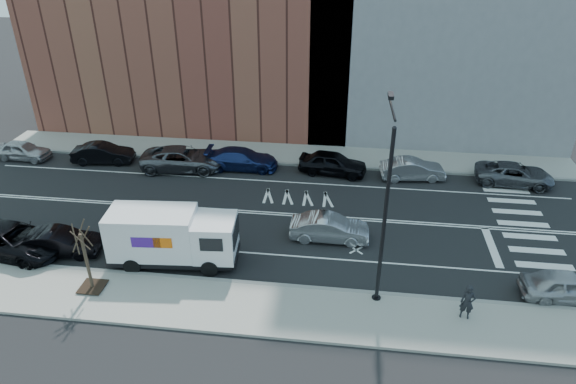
% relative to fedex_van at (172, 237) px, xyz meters
% --- Properties ---
extents(ground, '(120.00, 120.00, 0.00)m').
position_rel_fedex_van_xyz_m(ground, '(3.70, 5.60, -1.62)').
color(ground, black).
rests_on(ground, ground).
extents(sidewalk_near, '(44.00, 3.60, 0.15)m').
position_rel_fedex_van_xyz_m(sidewalk_near, '(3.70, -3.20, -1.54)').
color(sidewalk_near, gray).
rests_on(sidewalk_near, ground).
extents(sidewalk_far, '(44.00, 3.60, 0.15)m').
position_rel_fedex_van_xyz_m(sidewalk_far, '(3.70, 14.40, -1.54)').
color(sidewalk_far, gray).
rests_on(sidewalk_far, ground).
extents(curb_near, '(44.00, 0.25, 0.17)m').
position_rel_fedex_van_xyz_m(curb_near, '(3.70, -1.40, -1.53)').
color(curb_near, gray).
rests_on(curb_near, ground).
extents(curb_far, '(44.00, 0.25, 0.17)m').
position_rel_fedex_van_xyz_m(curb_far, '(3.70, 12.60, -1.53)').
color(curb_far, gray).
rests_on(curb_far, ground).
extents(crosswalk, '(3.00, 14.00, 0.01)m').
position_rel_fedex_van_xyz_m(crosswalk, '(19.70, 5.60, -1.62)').
color(crosswalk, white).
rests_on(crosswalk, ground).
extents(road_markings, '(40.00, 8.60, 0.01)m').
position_rel_fedex_van_xyz_m(road_markings, '(3.70, 5.60, -1.62)').
color(road_markings, white).
rests_on(road_markings, ground).
extents(streetlight, '(0.44, 4.02, 9.34)m').
position_rel_fedex_van_xyz_m(streetlight, '(10.70, -1.31, 3.46)').
color(streetlight, black).
rests_on(streetlight, ground).
extents(street_tree, '(1.20, 1.20, 3.75)m').
position_rel_fedex_van_xyz_m(street_tree, '(-3.30, -2.80, -0.17)').
color(street_tree, black).
rests_on(street_tree, ground).
extents(fedex_van, '(6.91, 2.83, 3.09)m').
position_rel_fedex_van_xyz_m(fedex_van, '(0.00, 0.00, 0.00)').
color(fedex_van, black).
rests_on(fedex_van, ground).
extents(far_parked_a, '(4.25, 1.90, 1.42)m').
position_rel_fedex_van_xyz_m(far_parked_a, '(-15.50, 11.17, -0.91)').
color(far_parked_a, '#AAAAAF').
rests_on(far_parked_a, ground).
extents(far_parked_b, '(4.63, 2.09, 1.47)m').
position_rel_fedex_van_xyz_m(far_parked_b, '(-9.18, 11.34, -0.88)').
color(far_parked_b, black).
rests_on(far_parked_b, ground).
extents(far_parked_c, '(6.19, 3.30, 1.65)m').
position_rel_fedex_van_xyz_m(far_parked_c, '(-2.93, 11.00, -0.79)').
color(far_parked_c, '#55565E').
rests_on(far_parked_c, ground).
extents(far_parked_d, '(5.24, 2.20, 1.51)m').
position_rel_fedex_van_xyz_m(far_parked_d, '(1.30, 11.66, -0.86)').
color(far_parked_d, navy).
rests_on(far_parked_d, ground).
extents(far_parked_e, '(5.04, 2.58, 1.64)m').
position_rel_fedex_van_xyz_m(far_parked_e, '(7.91, 11.64, -0.80)').
color(far_parked_e, black).
rests_on(far_parked_e, ground).
extents(far_parked_f, '(4.61, 2.12, 1.47)m').
position_rel_fedex_van_xyz_m(far_parked_f, '(13.49, 11.52, -0.89)').
color(far_parked_f, '#98999D').
rests_on(far_parked_f, ground).
extents(far_parked_g, '(5.42, 2.90, 1.45)m').
position_rel_fedex_van_xyz_m(far_parked_g, '(20.38, 11.65, -0.90)').
color(far_parked_g, '#52545A').
rests_on(far_parked_g, ground).
extents(driving_sedan, '(4.49, 1.58, 1.48)m').
position_rel_fedex_van_xyz_m(driving_sedan, '(8.14, 3.21, -0.88)').
color(driving_sedan, '#A7A7AB').
rests_on(driving_sedan, ground).
extents(near_parked_rear_a, '(4.62, 2.09, 1.47)m').
position_rel_fedex_van_xyz_m(near_parked_rear_a, '(-6.44, -0.04, -0.88)').
color(near_parked_rear_a, black).
rests_on(near_parked_rear_a, ground).
extents(near_parked_rear_b, '(6.33, 3.53, 1.67)m').
position_rel_fedex_van_xyz_m(near_parked_rear_b, '(-9.03, -0.27, -0.78)').
color(near_parked_rear_b, black).
rests_on(near_parked_rear_b, ground).
extents(near_parked_front, '(4.40, 1.94, 1.47)m').
position_rel_fedex_van_xyz_m(near_parked_front, '(19.80, -0.49, -0.88)').
color(near_parked_front, '#A6A7AB').
rests_on(near_parked_front, ground).
extents(pedestrian, '(0.71, 0.53, 1.77)m').
position_rel_fedex_van_xyz_m(pedestrian, '(14.72, -2.63, -0.59)').
color(pedestrian, black).
rests_on(pedestrian, sidewalk_near).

